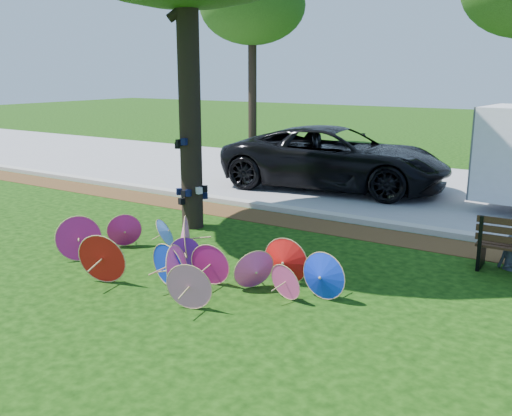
% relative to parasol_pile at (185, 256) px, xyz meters
% --- Properties ---
extents(ground, '(90.00, 90.00, 0.00)m').
position_rel_parasol_pile_xyz_m(ground, '(-0.08, -0.60, -0.36)').
color(ground, black).
rests_on(ground, ground).
extents(mulch_strip, '(90.00, 1.00, 0.01)m').
position_rel_parasol_pile_xyz_m(mulch_strip, '(-0.08, 3.90, -0.35)').
color(mulch_strip, '#472D16').
rests_on(mulch_strip, ground).
extents(curb, '(90.00, 0.30, 0.12)m').
position_rel_parasol_pile_xyz_m(curb, '(-0.08, 4.60, -0.30)').
color(curb, '#B7B5AD').
rests_on(curb, ground).
extents(street, '(90.00, 8.00, 0.01)m').
position_rel_parasol_pile_xyz_m(street, '(-0.08, 8.75, -0.35)').
color(street, gray).
rests_on(street, ground).
extents(parasol_pile, '(5.02, 2.53, 0.81)m').
position_rel_parasol_pile_xyz_m(parasol_pile, '(0.00, 0.00, 0.00)').
color(parasol_pile, '#FF449F').
rests_on(parasol_pile, ground).
extents(black_van, '(6.39, 3.54, 1.69)m').
position_rel_parasol_pile_xyz_m(black_van, '(-1.03, 7.67, 0.49)').
color(black_van, black).
rests_on(black_van, ground).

